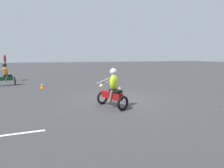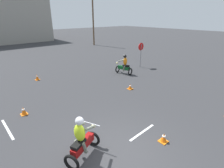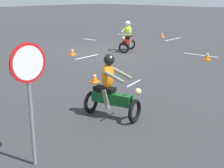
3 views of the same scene
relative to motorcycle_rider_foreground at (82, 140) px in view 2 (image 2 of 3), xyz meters
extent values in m
plane|color=#333335|center=(1.03, -0.68, -0.73)|extent=(120.00, 120.00, 0.00)
torus|color=black|center=(0.63, 0.28, -0.43)|extent=(0.33, 0.59, 0.60)
torus|color=black|center=(-0.56, -0.25, -0.43)|extent=(0.33, 0.59, 0.60)
cube|color=maroon|center=(0.03, 0.01, -0.21)|extent=(1.10, 0.67, 0.28)
cube|color=black|center=(-0.17, -0.08, 0.01)|extent=(0.62, 0.46, 0.10)
cylinder|color=silver|center=(0.58, 0.26, 0.27)|extent=(0.32, 0.65, 0.04)
sphere|color=#F2E08C|center=(0.70, 0.31, 0.09)|extent=(0.21, 0.21, 0.16)
ellipsoid|color=#CCEA26|center=(-0.08, -0.03, 0.37)|extent=(0.42, 0.48, 0.64)
cylinder|color=slate|center=(0.28, -0.10, 0.42)|extent=(0.54, 0.30, 0.27)
cylinder|color=slate|center=(0.12, 0.27, 0.42)|extent=(0.54, 0.30, 0.27)
cylinder|color=slate|center=(0.00, -0.15, -0.21)|extent=(0.27, 0.21, 0.51)
cylinder|color=slate|center=(-0.12, 0.10, -0.21)|extent=(0.27, 0.21, 0.51)
sphere|color=silver|center=(-0.04, -0.02, 0.79)|extent=(0.37, 0.37, 0.28)
torus|color=black|center=(7.60, 6.52, -0.43)|extent=(0.61, 0.22, 0.60)
torus|color=black|center=(7.87, 5.25, -0.43)|extent=(0.61, 0.22, 0.60)
cube|color=#0F4C1E|center=(7.73, 5.89, -0.21)|extent=(0.46, 1.13, 0.28)
cube|color=black|center=(7.78, 5.67, 0.01)|extent=(0.37, 0.60, 0.10)
cylinder|color=silver|center=(7.61, 6.47, 0.27)|extent=(0.69, 0.18, 0.04)
sphere|color=#F2E08C|center=(7.58, 6.60, 0.09)|extent=(0.19, 0.19, 0.16)
ellipsoid|color=orange|center=(7.76, 5.77, 0.37)|extent=(0.45, 0.36, 0.64)
cylinder|color=slate|center=(7.89, 6.10, 0.42)|extent=(0.20, 0.55, 0.27)
cylinder|color=slate|center=(7.50, 6.02, 0.42)|extent=(0.20, 0.55, 0.27)
cylinder|color=slate|center=(7.89, 5.82, -0.21)|extent=(0.17, 0.26, 0.51)
cylinder|color=slate|center=(7.62, 5.76, -0.21)|extent=(0.17, 0.26, 0.51)
sphere|color=black|center=(7.75, 5.81, 0.79)|extent=(0.33, 0.33, 0.28)
cylinder|color=slate|center=(10.42, 6.37, 0.37)|extent=(0.07, 0.07, 2.20)
cylinder|color=red|center=(10.42, 6.39, 1.22)|extent=(0.70, 0.03, 0.70)
cylinder|color=white|center=(10.42, 6.41, 1.22)|extent=(0.60, 0.01, 0.60)
cube|color=orange|center=(2.84, -1.37, -0.71)|extent=(0.32, 0.32, 0.03)
cone|color=orange|center=(2.84, -1.37, -0.52)|extent=(0.24, 0.24, 0.35)
cylinder|color=white|center=(2.84, -1.37, -0.47)|extent=(0.13, 0.13, 0.05)
cube|color=orange|center=(1.55, 9.12, -0.71)|extent=(0.32, 0.32, 0.03)
cone|color=orange|center=(1.55, 9.12, -0.48)|extent=(0.24, 0.24, 0.44)
cylinder|color=white|center=(1.55, 9.12, -0.41)|extent=(0.13, 0.13, 0.05)
cube|color=orange|center=(5.70, 3.18, -0.71)|extent=(0.32, 0.32, 0.03)
cone|color=orange|center=(5.70, 3.18, -0.53)|extent=(0.24, 0.24, 0.32)
cylinder|color=white|center=(5.70, 3.18, -0.49)|extent=(0.13, 0.13, 0.05)
cube|color=orange|center=(-0.73, 4.39, -0.71)|extent=(0.32, 0.32, 0.03)
cone|color=orange|center=(-0.73, 4.39, -0.50)|extent=(0.24, 0.24, 0.39)
cylinder|color=white|center=(-0.73, 4.39, -0.44)|extent=(0.13, 0.13, 0.05)
cube|color=silver|center=(2.67, -0.45, -0.72)|extent=(1.60, 0.18, 0.01)
cube|color=silver|center=(-1.66, 3.56, -0.72)|extent=(0.15, 1.91, 0.01)
cylinder|color=brown|center=(14.88, 20.41, 3.53)|extent=(0.24, 0.24, 8.52)
camera|label=1|loc=(-6.85, 2.21, 1.42)|focal=28.00mm
camera|label=2|loc=(-2.35, -4.29, 3.93)|focal=28.00mm
camera|label=3|loc=(13.29, 10.95, 2.36)|focal=50.00mm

